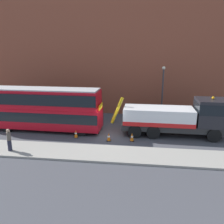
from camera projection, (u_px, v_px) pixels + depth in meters
The scene contains 10 objects.
ground_plane at pixel (111, 134), 20.78m from camera, with size 120.00×120.00×0.00m, color #424247.
near_kerb at pixel (104, 153), 16.74m from camera, with size 60.00×2.80×0.15m, color gray.
building_facade at pixel (120, 45), 26.24m from camera, with size 60.00×1.50×16.00m.
recovery_tow_truck at pixel (179, 117), 20.07m from camera, with size 10.17×2.85×3.67m.
double_decker_bus at pixel (44, 107), 21.46m from camera, with size 11.09×2.81×4.06m.
pedestrian_onlooker at pixel (9, 140), 16.85m from camera, with size 0.45×0.48×1.71m.
traffic_cone_near_bus at pixel (76, 134), 19.94m from camera, with size 0.36×0.36×0.72m.
traffic_cone_midway at pixel (109, 137), 19.21m from camera, with size 0.36×0.36×0.72m.
traffic_cone_near_truck at pixel (132, 137), 19.17m from camera, with size 0.36×0.36×0.72m.
street_lamp at pixel (163, 88), 24.73m from camera, with size 0.36×0.36×5.83m.
Camera 1 is at (2.53, -19.38, 7.36)m, focal length 36.38 mm.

